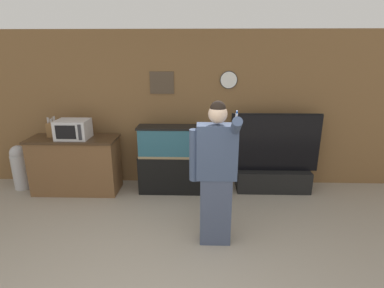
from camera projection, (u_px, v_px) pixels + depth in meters
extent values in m
cube|color=brown|center=(178.00, 110.00, 5.10)|extent=(10.00, 0.06, 2.60)
cube|color=#4C3D2D|center=(162.00, 83.00, 4.93)|extent=(0.40, 0.02, 0.36)
cylinder|color=white|center=(229.00, 80.00, 4.88)|extent=(0.27, 0.03, 0.27)
cylinder|color=black|center=(229.00, 80.00, 4.89)|extent=(0.29, 0.01, 0.29)
cube|color=brown|center=(76.00, 166.00, 4.95)|extent=(1.37, 0.53, 0.89)
cube|color=#3D2A19|center=(73.00, 139.00, 4.81)|extent=(1.41, 0.57, 0.03)
cube|color=silver|center=(73.00, 129.00, 4.73)|extent=(0.50, 0.37, 0.30)
cube|color=black|center=(65.00, 132.00, 4.55)|extent=(0.31, 0.01, 0.21)
cube|color=#2D2D33|center=(80.00, 132.00, 4.54)|extent=(0.05, 0.01, 0.24)
cube|color=brown|center=(52.00, 130.00, 4.83)|extent=(0.14, 0.10, 0.23)
cylinder|color=#B7B7BC|center=(48.00, 120.00, 4.79)|extent=(0.02, 0.02, 0.10)
cylinder|color=#B7B7BC|center=(51.00, 121.00, 4.79)|extent=(0.02, 0.02, 0.07)
cylinder|color=#B7B7BC|center=(53.00, 120.00, 4.79)|extent=(0.02, 0.02, 0.11)
cylinder|color=#B7B7BC|center=(49.00, 120.00, 4.83)|extent=(0.02, 0.02, 0.08)
cylinder|color=#B7B7BC|center=(52.00, 120.00, 4.83)|extent=(0.02, 0.02, 0.08)
cylinder|color=#B7B7BC|center=(55.00, 119.00, 4.82)|extent=(0.02, 0.02, 0.11)
cube|color=black|center=(175.00, 174.00, 4.98)|extent=(1.19, 0.35, 0.63)
cube|color=#937F5B|center=(175.00, 155.00, 4.88)|extent=(1.15, 0.34, 0.04)
cube|color=#285B70|center=(175.00, 141.00, 4.81)|extent=(1.14, 0.34, 0.48)
cube|color=black|center=(175.00, 127.00, 4.74)|extent=(1.19, 0.35, 0.03)
cube|color=black|center=(272.00, 180.00, 5.06)|extent=(1.21, 0.40, 0.36)
cube|color=black|center=(276.00, 143.00, 4.87)|extent=(1.42, 0.05, 0.94)
cube|color=black|center=(275.00, 143.00, 4.90)|extent=(1.45, 0.01, 0.97)
cube|color=#424C66|center=(215.00, 210.00, 3.60)|extent=(0.37, 0.21, 0.85)
cube|color=#3D4C6B|center=(217.00, 152.00, 3.39)|extent=(0.46, 0.22, 0.64)
sphere|color=beige|center=(218.00, 114.00, 3.26)|extent=(0.21, 0.21, 0.21)
sphere|color=black|center=(218.00, 109.00, 3.24)|extent=(0.17, 0.17, 0.17)
cylinder|color=#3D4C6B|center=(195.00, 155.00, 3.40)|extent=(0.12, 0.12, 0.61)
cylinder|color=#3D4C6B|center=(236.00, 127.00, 3.15)|extent=(0.11, 0.33, 0.28)
cylinder|color=white|center=(236.00, 118.00, 3.10)|extent=(0.02, 0.06, 0.11)
cylinder|color=#2856B2|center=(237.00, 113.00, 3.07)|extent=(0.02, 0.03, 0.05)
cylinder|color=#B7B7BC|center=(21.00, 172.00, 5.10)|extent=(0.27, 0.27, 0.60)
sphere|color=#ADADB2|center=(18.00, 153.00, 5.00)|extent=(0.26, 0.26, 0.26)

